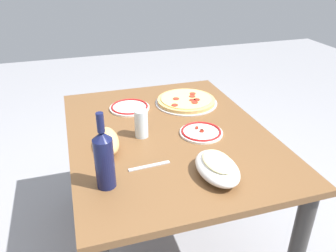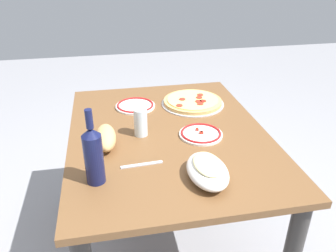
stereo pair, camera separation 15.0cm
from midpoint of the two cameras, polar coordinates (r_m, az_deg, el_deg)
name	(u,v)px [view 2 (the right image)]	position (r m, az deg, el deg)	size (l,w,h in m)	color
ground_plane	(168,244)	(2.05, 2.23, -19.39)	(8.00, 8.00, 0.00)	gray
dining_table	(168,154)	(1.65, 2.62, -4.81)	(1.19, 0.92, 0.74)	brown
pepperoni_pizza	(193,102)	(1.88, 6.51, 4.06)	(0.35, 0.35, 0.03)	#B7B7BC
baked_pasta_dish	(207,169)	(1.27, 10.12, -7.37)	(0.24, 0.15, 0.08)	white
wine_bottle	(93,154)	(1.21, -9.11, -4.86)	(0.07, 0.07, 0.29)	#141942
water_glass	(141,122)	(1.53, -1.87, 0.57)	(0.06, 0.06, 0.13)	silver
side_plate_near	(135,106)	(1.83, -3.24, 3.43)	(0.21, 0.21, 0.02)	white
side_plate_far	(201,134)	(1.57, 8.35, -1.38)	(0.20, 0.20, 0.02)	white
bread_loaf	(106,137)	(1.47, -7.66, -2.02)	(0.21, 0.09, 0.08)	tan
fork_right	(142,165)	(1.35, -1.27, -6.67)	(0.17, 0.02, 0.01)	#B7B7BC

